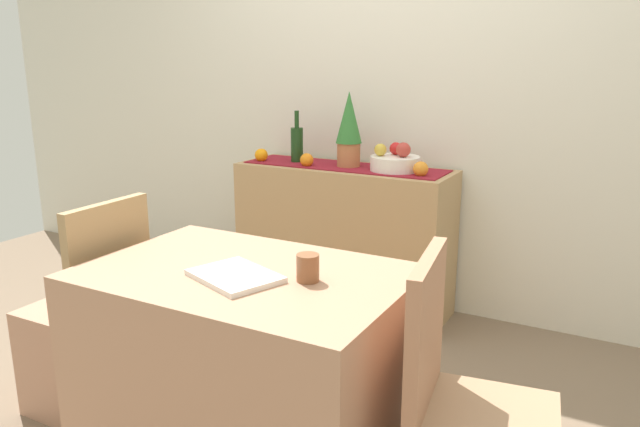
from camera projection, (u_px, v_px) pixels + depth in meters
name	position (u px, v px, depth m)	size (l,w,h in m)	color
ground_plane	(293.00, 386.00, 2.73)	(6.40, 6.40, 0.02)	#7C6752
room_wall_rear	(399.00, 73.00, 3.40)	(6.40, 0.06, 2.70)	silver
sideboard_console	(344.00, 238.00, 3.51)	(1.23, 0.42, 0.84)	tan
table_runner	(344.00, 166.00, 3.40)	(1.16, 0.32, 0.01)	maroon
fruit_bowl	(395.00, 163.00, 3.25)	(0.27, 0.27, 0.08)	white
apple_right	(403.00, 150.00, 3.20)	(0.08, 0.08, 0.08)	#B63930
apple_upper	(396.00, 149.00, 3.29)	(0.07, 0.07, 0.07)	red
apple_center	(380.00, 150.00, 3.24)	(0.07, 0.07, 0.07)	gold
wine_bottle	(297.00, 144.00, 3.52)	(0.07, 0.07, 0.30)	#1A3B17
potted_plant	(349.00, 128.00, 3.34)	(0.14, 0.14, 0.42)	#B26C42
orange_loose_mid	(261.00, 155.00, 3.57)	(0.08, 0.08, 0.08)	orange
orange_loose_end	(307.00, 160.00, 3.40)	(0.08, 0.08, 0.08)	orange
orange_loose_near_bowl	(421.00, 169.00, 3.11)	(0.08, 0.08, 0.08)	orange
dining_table	(248.00, 371.00, 2.11)	(1.08, 0.72, 0.74)	tan
open_book	(235.00, 276.00, 1.94)	(0.28, 0.21, 0.02)	white
coffee_cup	(308.00, 268.00, 1.91)	(0.07, 0.07, 0.09)	brown
chair_near_window	(90.00, 347.00, 2.50)	(0.41, 0.41, 0.90)	tan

